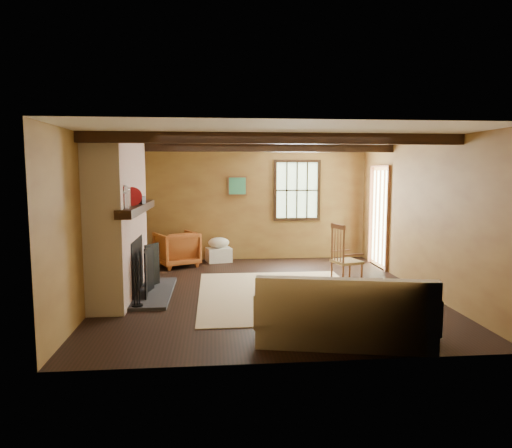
{
  "coord_description": "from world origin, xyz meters",
  "views": [
    {
      "loc": [
        -0.81,
        -7.08,
        1.9
      ],
      "look_at": [
        -0.11,
        0.4,
        1.04
      ],
      "focal_mm": 32.0,
      "sensor_mm": 36.0,
      "label": 1
    }
  ],
  "objects": [
    {
      "name": "fireplace",
      "position": [
        -2.23,
        -0.0,
        1.1
      ],
      "size": [
        1.02,
        2.3,
        2.4
      ],
      "color": "#A94741",
      "rests_on": "ground"
    },
    {
      "name": "room_envelope",
      "position": [
        0.22,
        0.26,
        1.63
      ],
      "size": [
        5.02,
        5.52,
        2.44
      ],
      "color": "olive",
      "rests_on": "ground"
    },
    {
      "name": "rug",
      "position": [
        0.2,
        -0.2,
        0.0
      ],
      "size": [
        2.5,
        3.0,
        0.01
      ],
      "primitive_type": "cube",
      "color": "tan",
      "rests_on": "ground"
    },
    {
      "name": "sofa",
      "position": [
        0.64,
        -2.21,
        0.28
      ],
      "size": [
        2.08,
        1.25,
        0.79
      ],
      "rotation": [
        0.0,
        0.0,
        -0.21
      ],
      "color": "white",
      "rests_on": "ground"
    },
    {
      "name": "basket_pillow",
      "position": [
        -0.71,
        2.48,
        0.41
      ],
      "size": [
        0.49,
        0.42,
        0.22
      ],
      "primitive_type": "ellipsoid",
      "rotation": [
        0.0,
        0.0,
        0.15
      ],
      "color": "white",
      "rests_on": "laundry_basket"
    },
    {
      "name": "firewood_pile",
      "position": [
        -2.04,
        2.43,
        0.11
      ],
      "size": [
        0.61,
        0.11,
        0.22
      ],
      "color": "brown",
      "rests_on": "ground"
    },
    {
      "name": "armchair",
      "position": [
        -1.56,
        2.11,
        0.35
      ],
      "size": [
        1.02,
        1.03,
        0.71
      ],
      "primitive_type": "imported",
      "rotation": [
        0.0,
        0.0,
        -2.67
      ],
      "color": "#BF6026",
      "rests_on": "ground"
    },
    {
      "name": "laundry_basket",
      "position": [
        -0.71,
        2.48,
        0.15
      ],
      "size": [
        0.58,
        0.49,
        0.3
      ],
      "primitive_type": "cube",
      "rotation": [
        0.0,
        0.0,
        0.24
      ],
      "color": "white",
      "rests_on": "ground"
    },
    {
      "name": "ground",
      "position": [
        0.0,
        0.0,
        0.0
      ],
      "size": [
        5.5,
        5.5,
        0.0
      ],
      "primitive_type": "plane",
      "color": "black",
      "rests_on": "ground"
    },
    {
      "name": "rocking_chair",
      "position": [
        1.37,
        0.26,
        0.44
      ],
      "size": [
        0.84,
        0.59,
        1.05
      ],
      "rotation": [
        0.0,
        0.0,
        1.85
      ],
      "color": "tan",
      "rests_on": "ground"
    }
  ]
}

